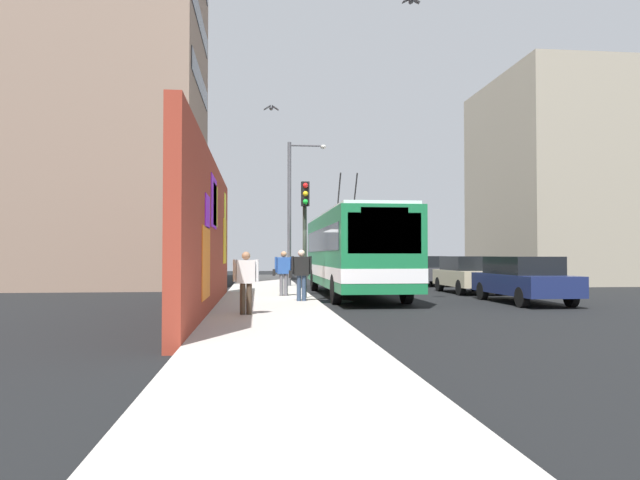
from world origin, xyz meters
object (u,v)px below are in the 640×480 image
(parked_car_champagne, at_px, (468,274))
(pedestrian_near_wall, at_px, (246,278))
(pedestrian_at_curb, at_px, (301,271))
(city_bus, at_px, (353,250))
(parked_car_dark_gray, at_px, (425,270))
(parked_car_navy, at_px, (523,278))
(street_lamp, at_px, (294,203))
(pedestrian_midblock, at_px, (283,270))
(traffic_light, at_px, (305,219))

(parked_car_champagne, bearing_deg, pedestrian_near_wall, 136.01)
(pedestrian_at_curb, relative_size, pedestrian_near_wall, 1.05)
(city_bus, bearing_deg, parked_car_dark_gray, -33.49)
(parked_car_navy, bearing_deg, pedestrian_at_curb, 91.34)
(parked_car_navy, relative_size, street_lamp, 0.69)
(city_bus, distance_m, pedestrian_midblock, 3.37)
(parked_car_navy, bearing_deg, street_lamp, 37.82)
(city_bus, xyz_separation_m, parked_car_navy, (-3.87, -5.20, -0.99))
(pedestrian_midblock, bearing_deg, city_bus, -59.71)
(city_bus, bearing_deg, street_lamp, 20.52)
(pedestrian_midblock, bearing_deg, parked_car_navy, -105.38)
(parked_car_champagne, bearing_deg, parked_car_dark_gray, -0.00)
(city_bus, relative_size, parked_car_champagne, 2.78)
(pedestrian_at_curb, relative_size, pedestrian_midblock, 1.02)
(parked_car_champagne, distance_m, street_lamp, 8.96)
(parked_car_navy, relative_size, parked_car_champagne, 1.16)
(pedestrian_at_curb, bearing_deg, city_bus, -30.36)
(parked_car_dark_gray, distance_m, street_lamp, 8.32)
(pedestrian_near_wall, relative_size, traffic_light, 0.39)
(parked_car_dark_gray, height_order, pedestrian_at_curb, pedestrian_at_curb)
(street_lamp, bearing_deg, parked_car_dark_gray, -71.72)
(parked_car_navy, relative_size, pedestrian_near_wall, 3.10)
(parked_car_navy, relative_size, pedestrian_at_curb, 2.94)
(pedestrian_at_curb, bearing_deg, parked_car_dark_gray, -32.45)
(city_bus, relative_size, traffic_light, 2.89)
(parked_car_dark_gray, xyz_separation_m, pedestrian_near_wall, (-16.07, 9.25, 0.22))
(city_bus, height_order, pedestrian_at_curb, city_bus)
(parked_car_navy, xyz_separation_m, traffic_light, (1.03, 7.35, 2.03))
(parked_car_champagne, height_order, traffic_light, traffic_light)
(city_bus, bearing_deg, pedestrian_midblock, 120.29)
(parked_car_champagne, distance_m, pedestrian_at_curb, 9.32)
(parked_car_champagne, distance_m, parked_car_dark_gray, 6.48)
(parked_car_champagne, bearing_deg, street_lamp, 60.59)
(city_bus, height_order, street_lamp, street_lamp)
(city_bus, relative_size, pedestrian_midblock, 7.18)
(traffic_light, bearing_deg, pedestrian_near_wall, 160.48)
(pedestrian_at_curb, distance_m, street_lamp, 9.99)
(parked_car_navy, height_order, pedestrian_at_curb, pedestrian_at_curb)
(parked_car_dark_gray, xyz_separation_m, pedestrian_at_curb, (-11.90, 7.57, 0.28))
(pedestrian_near_wall, xyz_separation_m, pedestrian_midblock, (6.55, -1.22, 0.03))
(pedestrian_at_curb, bearing_deg, street_lamp, -1.95)
(traffic_light, bearing_deg, pedestrian_midblock, 30.24)
(pedestrian_near_wall, distance_m, street_lamp, 14.16)
(pedestrian_near_wall, relative_size, street_lamp, 0.22)
(parked_car_navy, bearing_deg, city_bus, 53.35)
(parked_car_champagne, height_order, street_lamp, street_lamp)
(city_bus, height_order, parked_car_champagne, city_bus)
(pedestrian_midblock, relative_size, street_lamp, 0.23)
(parked_car_dark_gray, xyz_separation_m, traffic_light, (-10.69, 7.35, 2.04))
(parked_car_dark_gray, height_order, pedestrian_near_wall, pedestrian_near_wall)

